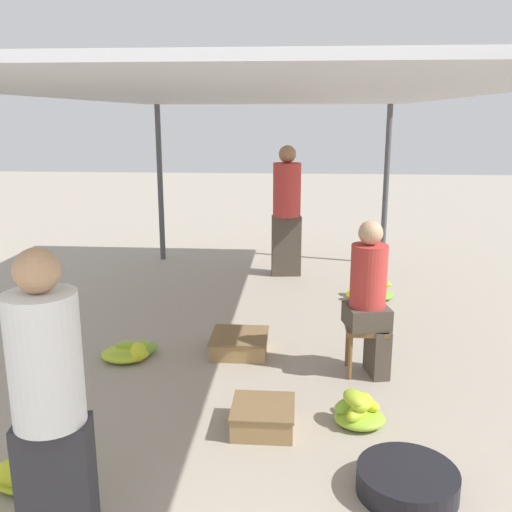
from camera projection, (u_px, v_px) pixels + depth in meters
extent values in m
cylinder|color=#4C4C51|center=(160.00, 184.00, 8.46)|extent=(0.08, 0.08, 2.29)
cylinder|color=#4C4C51|center=(386.00, 186.00, 8.22)|extent=(0.08, 0.08, 2.29)
cube|color=#B2B2B7|center=(254.00, 95.00, 4.97)|extent=(3.71, 6.79, 0.04)
cube|color=#2D2D33|center=(58.00, 489.00, 2.78)|extent=(0.38, 0.24, 0.73)
cylinder|color=white|center=(45.00, 359.00, 2.62)|extent=(0.38, 0.38, 0.64)
sphere|color=tan|center=(37.00, 271.00, 2.51)|extent=(0.21, 0.21, 0.21)
cube|color=brown|center=(366.00, 328.00, 4.78)|extent=(0.34, 0.34, 0.04)
cylinder|color=brown|center=(350.00, 358.00, 4.71)|extent=(0.04, 0.04, 0.38)
cylinder|color=brown|center=(383.00, 359.00, 4.69)|extent=(0.04, 0.04, 0.38)
cylinder|color=brown|center=(347.00, 345.00, 4.97)|extent=(0.04, 0.04, 0.38)
cylinder|color=brown|center=(379.00, 346.00, 4.95)|extent=(0.04, 0.04, 0.38)
cube|color=#4C4238|center=(377.00, 351.00, 4.80)|extent=(0.20, 0.33, 0.42)
cube|color=#4C4238|center=(367.00, 316.00, 4.76)|extent=(0.40, 0.40, 0.18)
cylinder|color=#BF3833|center=(369.00, 276.00, 4.67)|extent=(0.36, 0.36, 0.52)
sphere|color=tan|center=(371.00, 233.00, 4.59)|extent=(0.20, 0.20, 0.20)
cylinder|color=black|center=(407.00, 481.00, 3.30)|extent=(0.59, 0.59, 0.15)
ellipsoid|color=yellow|center=(29.00, 461.00, 3.50)|extent=(0.18, 0.27, 0.14)
ellipsoid|color=#B0CB2D|center=(27.00, 474.00, 3.33)|extent=(0.29, 0.21, 0.14)
ellipsoid|color=#88BB34|center=(38.00, 465.00, 3.44)|extent=(0.23, 0.23, 0.15)
ellipsoid|color=#89BB34|center=(41.00, 469.00, 3.33)|extent=(0.23, 0.15, 0.14)
ellipsoid|color=yellow|center=(34.00, 440.00, 3.38)|extent=(0.23, 0.33, 0.15)
ellipsoid|color=#B9CE2B|center=(39.00, 464.00, 3.38)|extent=(0.26, 0.26, 0.14)
ellipsoid|color=yellow|center=(13.00, 474.00, 3.29)|extent=(0.29, 0.21, 0.14)
ellipsoid|color=#C4D329|center=(37.00, 471.00, 3.45)|extent=(0.53, 0.46, 0.10)
ellipsoid|color=#91BE32|center=(128.00, 346.00, 5.18)|extent=(0.23, 0.12, 0.09)
ellipsoid|color=#75B337|center=(143.00, 350.00, 5.19)|extent=(0.30, 0.33, 0.12)
ellipsoid|color=yellow|center=(138.00, 351.00, 5.13)|extent=(0.23, 0.37, 0.14)
ellipsoid|color=#90BE32|center=(141.00, 348.00, 5.20)|extent=(0.25, 0.25, 0.13)
ellipsoid|color=#9CC330|center=(123.00, 357.00, 5.04)|extent=(0.29, 0.13, 0.10)
ellipsoid|color=#B5CD2C|center=(125.00, 354.00, 5.13)|extent=(0.43, 0.38, 0.10)
ellipsoid|color=#BFD12A|center=(371.00, 285.00, 6.98)|extent=(0.37, 0.31, 0.12)
ellipsoid|color=#98C131|center=(367.00, 281.00, 6.82)|extent=(0.33, 0.33, 0.12)
ellipsoid|color=#A3C62F|center=(366.00, 290.00, 6.82)|extent=(0.15, 0.23, 0.12)
ellipsoid|color=#C8D428|center=(377.00, 284.00, 6.74)|extent=(0.34, 0.17, 0.11)
ellipsoid|color=yellow|center=(358.00, 293.00, 6.78)|extent=(0.32, 0.21, 0.12)
ellipsoid|color=#AFCA2D|center=(374.00, 280.00, 6.77)|extent=(0.21, 0.25, 0.12)
ellipsoid|color=#7AB536|center=(372.00, 287.00, 6.82)|extent=(0.21, 0.25, 0.12)
ellipsoid|color=#75B337|center=(372.00, 294.00, 6.84)|extent=(0.51, 0.45, 0.10)
ellipsoid|color=#B8CE2B|center=(361.00, 402.00, 4.01)|extent=(0.23, 0.26, 0.11)
ellipsoid|color=#ADCA2D|center=(357.00, 412.00, 4.00)|extent=(0.23, 0.28, 0.11)
ellipsoid|color=#85BA34|center=(352.00, 406.00, 4.06)|extent=(0.29, 0.20, 0.14)
ellipsoid|color=#A9C82E|center=(354.00, 398.00, 4.01)|extent=(0.20, 0.26, 0.10)
ellipsoid|color=yellow|center=(363.00, 402.00, 4.12)|extent=(0.28, 0.28, 0.10)
ellipsoid|color=#92BF32|center=(360.00, 418.00, 4.04)|extent=(0.36, 0.32, 0.10)
cube|color=#9E7A4C|center=(240.00, 344.00, 5.27)|extent=(0.50, 0.50, 0.16)
cube|color=brown|center=(240.00, 336.00, 5.25)|extent=(0.52, 0.52, 0.02)
cube|color=#9E7A4C|center=(263.00, 418.00, 3.99)|extent=(0.42, 0.42, 0.16)
cube|color=brown|center=(263.00, 407.00, 3.97)|extent=(0.44, 0.44, 0.02)
cube|color=#4C4238|center=(286.00, 246.00, 7.78)|extent=(0.41, 0.26, 0.82)
cylinder|color=#BF3833|center=(287.00, 190.00, 7.59)|extent=(0.41, 0.41, 0.71)
sphere|color=#9E704C|center=(287.00, 154.00, 7.48)|extent=(0.23, 0.23, 0.23)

